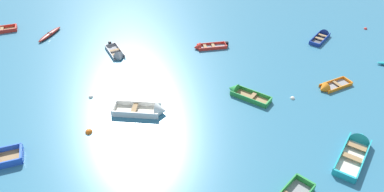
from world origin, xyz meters
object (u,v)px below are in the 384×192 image
Objects in this scene: rowboat_orange_near_right at (328,88)px; mooring_buoy_between_boats_right at (365,29)px; kayak_maroon_far_back at (50,34)px; mooring_buoy_between_boats_left at (91,97)px; rowboat_turquoise_center at (357,146)px; mooring_buoy_central at (292,99)px; rowboat_green_outer_left at (241,92)px; mooring_buoy_trailing at (89,132)px; rowboat_red_outer_right at (204,47)px; rowboat_grey_far_left at (117,55)px; rowboat_deep_blue_back_row_center at (323,35)px; rowboat_white_cluster_inner at (150,110)px.

rowboat_orange_near_right is 12.42m from mooring_buoy_between_boats_right.
mooring_buoy_between_boats_left is at bearing -64.88° from kayak_maroon_far_back.
rowboat_turquoise_center reaches higher than rowboat_orange_near_right.
rowboat_orange_near_right is 9.06× the size of mooring_buoy_central.
mooring_buoy_central is 1.02× the size of mooring_buoy_between_boats_right.
mooring_buoy_between_boats_left is at bearing 175.29° from rowboat_green_outer_left.
mooring_buoy_trailing is at bearing -171.94° from mooring_buoy_central.
rowboat_turquoise_center is 28.34m from kayak_maroon_far_back.
rowboat_orange_near_right is at bearing 82.36° from rowboat_turquoise_center.
rowboat_red_outer_right is 9.89m from mooring_buoy_central.
mooring_buoy_central is at bearing -14.62° from rowboat_green_outer_left.
rowboat_deep_blue_back_row_center is at bearing 4.57° from rowboat_grey_far_left.
rowboat_grey_far_left is 1.00× the size of rowboat_red_outer_right.
kayak_maroon_far_back is 0.84× the size of rowboat_white_cluster_inner.
kayak_maroon_far_back is 1.03× the size of rowboat_red_outer_right.
rowboat_white_cluster_inner is at bearing -174.34° from rowboat_orange_near_right.
mooring_buoy_between_boats_left is (-11.08, 0.91, -0.17)m from rowboat_green_outer_left.
rowboat_turquoise_center is at bearing -21.47° from rowboat_white_cluster_inner.
mooring_buoy_between_boats_right is (16.48, 2.07, -0.14)m from rowboat_red_outer_right.
mooring_buoy_trailing is 1.39× the size of mooring_buoy_central.
rowboat_deep_blue_back_row_center is 8.87× the size of mooring_buoy_central.
rowboat_deep_blue_back_row_center is at bearing 19.34° from mooring_buoy_between_boats_left.
rowboat_deep_blue_back_row_center reaches higher than mooring_buoy_trailing.
kayak_maroon_far_back is at bearing 140.80° from rowboat_turquoise_center.
rowboat_deep_blue_back_row_center is at bearing 4.64° from rowboat_red_outer_right.
rowboat_deep_blue_back_row_center is 0.94× the size of rowboat_green_outer_left.
rowboat_orange_near_right reaches higher than rowboat_red_outer_right.
mooring_buoy_trailing is at bearing -98.08° from rowboat_grey_far_left.
rowboat_white_cluster_inner is at bearing -120.01° from rowboat_red_outer_right.
rowboat_red_outer_right reaches higher than mooring_buoy_central.
mooring_buoy_trailing is (5.26, -14.51, -0.15)m from kayak_maroon_far_back.
mooring_buoy_between_boats_left is (-20.97, -7.36, -0.15)m from rowboat_deep_blue_back_row_center.
rowboat_deep_blue_back_row_center is 12.89m from rowboat_green_outer_left.
rowboat_white_cluster_inner is 8.40× the size of mooring_buoy_trailing.
rowboat_white_cluster_inner is 10.46m from mooring_buoy_central.
rowboat_green_outer_left is 6.91m from rowboat_white_cluster_inner.
kayak_maroon_far_back is at bearing 172.90° from rowboat_deep_blue_back_row_center.
kayak_maroon_far_back is at bearing 109.90° from mooring_buoy_trailing.
mooring_buoy_central is 0.99× the size of mooring_buoy_between_boats_left.
rowboat_grey_far_left is 7.73m from rowboat_red_outer_right.
rowboat_green_outer_left is at bearing -35.63° from kayak_maroon_far_back.
kayak_maroon_far_back is at bearing 147.73° from mooring_buoy_central.
rowboat_white_cluster_inner is 4.92m from mooring_buoy_between_boats_left.
mooring_buoy_trailing is at bearing -70.10° from kayak_maroon_far_back.
rowboat_white_cluster_inner is at bearing 21.50° from mooring_buoy_trailing.
rowboat_green_outer_left is 0.81× the size of rowboat_white_cluster_inner.
rowboat_deep_blue_back_row_center is 11.12m from mooring_buoy_central.
rowboat_red_outer_right is 9.75× the size of mooring_buoy_between_boats_right.
rowboat_turquoise_center is at bearing -47.31° from rowboat_green_outer_left.
rowboat_green_outer_left is at bearing -76.91° from rowboat_red_outer_right.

